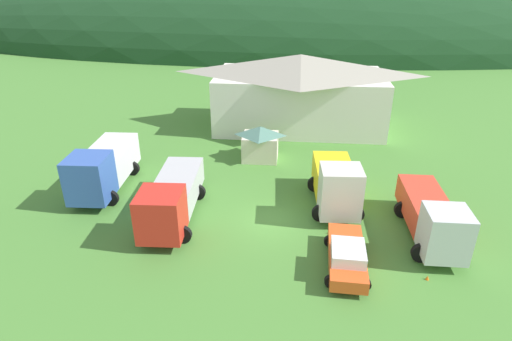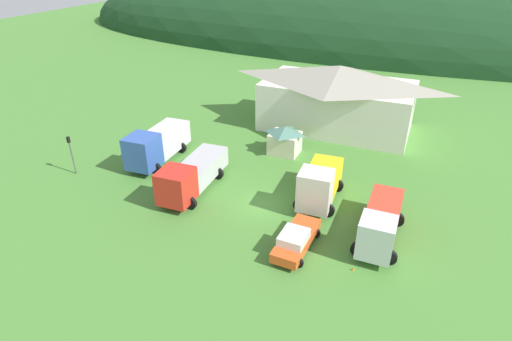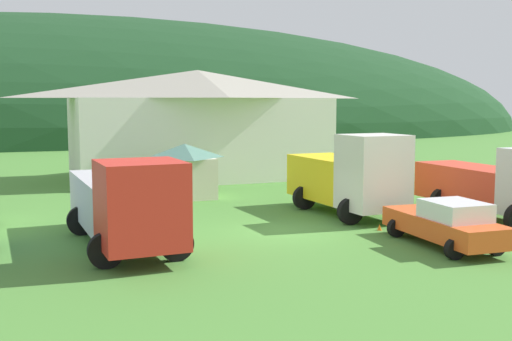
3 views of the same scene
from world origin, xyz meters
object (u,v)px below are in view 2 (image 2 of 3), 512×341
object	(u,v)px
tow_truck_silver	(380,223)
depot_building	(338,97)
traffic_cone_mid_row	(353,270)
play_shed_cream	(285,139)
crane_truck_red	(191,175)
service_pickup_orange	(296,239)
traffic_light_west	(71,151)
flatbed_truck_yellow	(320,183)
box_truck_blue	(156,144)
traffic_cone_near_pickup	(300,222)

from	to	relation	value
tow_truck_silver	depot_building	bearing A→B (deg)	-158.25
tow_truck_silver	traffic_cone_mid_row	size ratio (longest dim) A/B	15.41
play_shed_cream	depot_building	bearing A→B (deg)	69.76
play_shed_cream	traffic_cone_mid_row	distance (m)	17.46
crane_truck_red	service_pickup_orange	bearing A→B (deg)	67.40
crane_truck_red	traffic_light_west	xyz separation A→B (m)	(-11.41, -1.39, 0.66)
crane_truck_red	traffic_cone_mid_row	world-z (taller)	crane_truck_red
flatbed_truck_yellow	traffic_cone_mid_row	size ratio (longest dim) A/B	13.70
crane_truck_red	box_truck_blue	bearing A→B (deg)	-123.71
flatbed_truck_yellow	traffic_cone_mid_row	world-z (taller)	flatbed_truck_yellow
play_shed_cream	service_pickup_orange	bearing A→B (deg)	-67.48
flatbed_truck_yellow	traffic_light_west	bearing A→B (deg)	-82.74
traffic_cone_near_pickup	flatbed_truck_yellow	bearing A→B (deg)	81.22
tow_truck_silver	traffic_cone_mid_row	xyz separation A→B (m)	(-0.98, -3.64, -1.57)
depot_building	service_pickup_orange	distance (m)	22.53
crane_truck_red	service_pickup_orange	world-z (taller)	crane_truck_red
traffic_light_west	traffic_cone_mid_row	distance (m)	26.16
flatbed_truck_yellow	play_shed_cream	bearing A→B (deg)	-146.39
traffic_light_west	service_pickup_orange	bearing A→B (deg)	-6.28
traffic_cone_mid_row	crane_truck_red	bearing A→B (deg)	163.30
play_shed_cream	traffic_light_west	distance (m)	19.74
depot_building	traffic_cone_mid_row	bearing A→B (deg)	-73.55
tow_truck_silver	flatbed_truck_yellow	bearing A→B (deg)	-122.11
flatbed_truck_yellow	traffic_cone_near_pickup	size ratio (longest dim) A/B	13.77
traffic_light_west	crane_truck_red	bearing A→B (deg)	6.92
service_pickup_orange	traffic_cone_mid_row	size ratio (longest dim) A/B	10.68
play_shed_cream	tow_truck_silver	xyz separation A→B (m)	(10.79, -10.73, 0.10)
service_pickup_orange	traffic_cone_near_pickup	world-z (taller)	service_pickup_orange
traffic_cone_near_pickup	box_truck_blue	bearing A→B (deg)	165.12
service_pickup_orange	depot_building	bearing A→B (deg)	-170.72
depot_building	service_pickup_orange	xyz separation A→B (m)	(2.63, -22.19, -2.82)
box_truck_blue	tow_truck_silver	xyz separation A→B (m)	(21.33, -4.24, -0.26)
play_shed_cream	traffic_cone_mid_row	size ratio (longest dim) A/B	6.32
box_truck_blue	traffic_light_west	size ratio (longest dim) A/B	2.15
play_shed_cream	traffic_cone_mid_row	xyz separation A→B (m)	(9.81, -14.37, -1.47)
box_truck_blue	flatbed_truck_yellow	xyz separation A→B (m)	(16.10, -0.98, -0.03)
crane_truck_red	traffic_cone_mid_row	distance (m)	15.21
crane_truck_red	service_pickup_orange	size ratio (longest dim) A/B	1.64
depot_building	tow_truck_silver	bearing A→B (deg)	-68.06
depot_building	traffic_cone_mid_row	size ratio (longest dim) A/B	35.28
flatbed_truck_yellow	traffic_light_west	world-z (taller)	flatbed_truck_yellow
flatbed_truck_yellow	box_truck_blue	bearing A→B (deg)	-96.55
crane_truck_red	traffic_cone_near_pickup	distance (m)	9.90
box_truck_blue	flatbed_truck_yellow	world-z (taller)	flatbed_truck_yellow
tow_truck_silver	traffic_light_west	bearing A→B (deg)	-88.73
crane_truck_red	flatbed_truck_yellow	world-z (taller)	flatbed_truck_yellow
flatbed_truck_yellow	traffic_light_west	xyz separation A→B (m)	(-21.65, -3.94, 0.48)
depot_building	traffic_cone_mid_row	distance (m)	24.01
box_truck_blue	traffic_cone_mid_row	distance (m)	21.90
traffic_cone_near_pickup	service_pickup_orange	bearing A→B (deg)	-78.40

